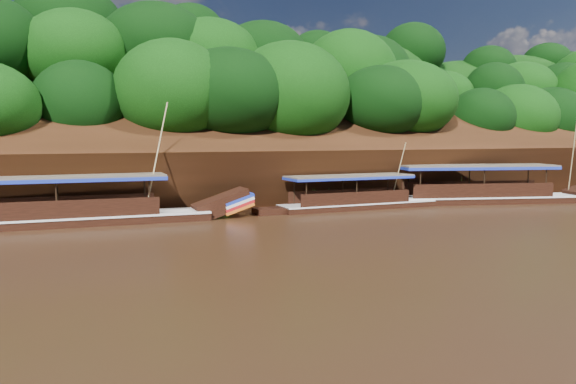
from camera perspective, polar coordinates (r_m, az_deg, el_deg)
name	(u,v)px	position (r m, az deg, el deg)	size (l,w,h in m)	color
ground	(390,229)	(28.79, 10.32, -3.70)	(160.00, 160.00, 0.00)	black
riverbank	(241,168)	(48.95, -4.82, 2.43)	(120.00, 30.06, 19.40)	black
boat_0	(499,194)	(41.98, 20.65, -0.21)	(16.45, 6.48, 6.68)	black
boat_1	(367,201)	(36.65, 8.04, -0.88)	(12.66, 2.29, 4.66)	black
boat_2	(93,213)	(31.56, -19.23, -2.02)	(16.69, 3.25, 7.02)	black
reeds	(268,195)	(35.80, -2.08, -0.30)	(49.45, 2.55, 2.24)	#356C1B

